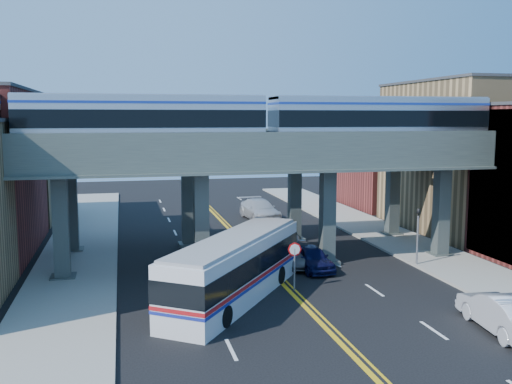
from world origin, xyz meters
TOP-DOWN VIEW (x-y plane):
  - ground at (0.00, 0.00)m, footprint 120.00×120.00m
  - sidewalk_west at (-11.50, 10.00)m, footprint 5.00×70.00m
  - sidewalk_east at (11.50, 10.00)m, footprint 5.00×70.00m
  - building_west_c at (-18.50, 29.00)m, footprint 8.00×10.00m
  - building_east_b at (18.50, 16.00)m, footprint 8.00×14.00m
  - building_east_c at (18.50, 29.00)m, footprint 8.00×10.00m
  - elevated_viaduct_near at (0.00, 8.00)m, footprint 52.00×3.60m
  - elevated_viaduct_far at (0.00, 15.00)m, footprint 52.00×3.60m
  - transit_train at (-7.28, 8.00)m, footprint 43.13×2.70m
  - stop_sign at (0.30, 3.00)m, footprint 0.76×0.09m
  - traffic_signal at (9.20, 6.00)m, footprint 0.15×0.18m
  - transit_bus at (-3.06, 2.30)m, footprint 9.13×11.36m
  - car_lane_a at (2.55, 6.75)m, footprint 1.99×4.45m
  - car_lane_b at (1.86, 7.95)m, footprint 2.05×4.64m
  - car_lane_c at (2.11, 13.55)m, footprint 3.51×6.36m
  - car_lane_d at (3.59, 24.36)m, footprint 3.05×6.39m
  - car_parked_curb at (7.33, -4.76)m, footprint 2.39×5.39m

SIDE VIEW (x-z plane):
  - ground at x=0.00m, z-range 0.00..0.00m
  - sidewalk_west at x=-11.50m, z-range 0.00..0.16m
  - sidewalk_east at x=11.50m, z-range 0.00..0.16m
  - car_lane_b at x=1.86m, z-range 0.00..1.48m
  - car_lane_a at x=2.55m, z-range 0.00..1.48m
  - car_lane_c at x=2.11m, z-range 0.00..1.69m
  - car_parked_curb at x=7.33m, z-range 0.00..1.72m
  - car_lane_d at x=3.59m, z-range 0.00..1.80m
  - transit_bus at x=-3.06m, z-range 0.04..3.14m
  - stop_sign at x=0.30m, z-range 0.44..3.07m
  - traffic_signal at x=9.20m, z-range 0.25..4.35m
  - building_west_c at x=-18.50m, z-range 0.00..8.00m
  - building_east_c at x=18.50m, z-range 0.00..9.00m
  - building_east_b at x=18.50m, z-range 0.00..12.00m
  - elevated_viaduct_near at x=0.00m, z-range 2.77..10.17m
  - elevated_viaduct_far at x=0.00m, z-range 2.77..10.17m
  - transit_train at x=-7.28m, z-range 7.53..10.67m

